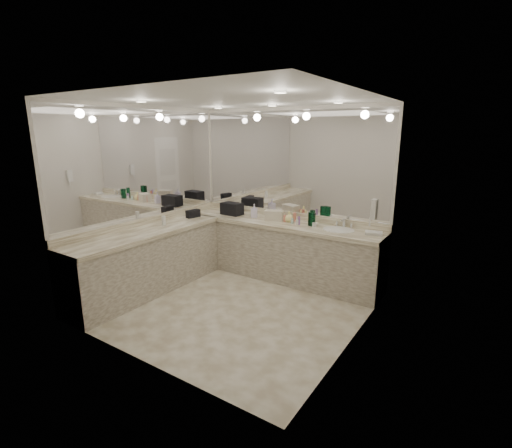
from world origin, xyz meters
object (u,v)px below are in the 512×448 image
Objects in this scene: soap_bottle_a at (236,209)px; sink at (339,230)px; black_toiletry_bag at (232,209)px; cream_cosmetic_case at (274,215)px; hand_towel at (374,233)px; wall_phone at (374,209)px; soap_bottle_b at (254,211)px; soap_bottle_c at (289,217)px.

sink is at bearing -1.60° from soap_bottle_a.
black_toiletry_bag is 1.24× the size of cream_cosmetic_case.
sink is 1.60× the size of cream_cosmetic_case.
black_toiletry_bag is 1.54× the size of hand_towel.
wall_phone reaches higher than soap_bottle_b.
wall_phone is 2.52m from black_toiletry_bag.
soap_bottle_a reaches higher than cream_cosmetic_case.
hand_towel is (1.54, 0.02, -0.06)m from cream_cosmetic_case.
soap_bottle_a is (-2.29, 0.02, 0.08)m from hand_towel.
black_toiletry_bag is at bearing -179.48° from sink.
black_toiletry_bag is 1.81× the size of soap_bottle_a.
soap_bottle_b reaches higher than soap_bottle_c.
black_toiletry_bag is at bearing -176.81° from soap_bottle_c.
hand_towel is at bearing 4.25° from sink.
sink is 1.06m from cream_cosmetic_case.
soap_bottle_a is 0.87× the size of soap_bottle_b.
wall_phone is 2.51m from soap_bottle_a.
soap_bottle_a is (-0.76, 0.04, 0.01)m from cream_cosmetic_case.
hand_towel is (-0.13, 0.54, -0.43)m from wall_phone.
sink is 2.02× the size of soap_bottle_b.
soap_bottle_c is at bearing 177.06° from sink.
soap_bottle_c reaches higher than hand_towel.
wall_phone is (0.61, -0.50, 0.46)m from sink.
soap_bottle_a is at bearing 179.62° from hand_towel.
sink is at bearing 0.52° from black_toiletry_bag.
cream_cosmetic_case is at bearing -2.72° from soap_bottle_a.
soap_bottle_c is (1.01, -0.01, -0.01)m from soap_bottle_a.
soap_bottle_a reaches higher than soap_bottle_c.
soap_bottle_b is 0.62m from soap_bottle_c.
hand_towel is at bearing 1.28° from black_toiletry_bag.
cream_cosmetic_case is 0.76m from soap_bottle_a.
black_toiletry_bag is 2.06× the size of soap_bottle_c.
sink is at bearing 140.43° from wall_phone.
wall_phone reaches higher than black_toiletry_bag.
soap_bottle_b is at bearing -179.36° from hand_towel.
soap_bottle_a is 0.39m from soap_bottle_b.
wall_phone is at bearing -12.82° from soap_bottle_a.
wall_phone is 1.10× the size of soap_bottle_b.
soap_bottle_b is at bearing 4.20° from black_toiletry_bag.
wall_phone is at bearing -11.16° from black_toiletry_bag.
soap_bottle_b reaches higher than cream_cosmetic_case.
sink is at bearing -22.61° from cream_cosmetic_case.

